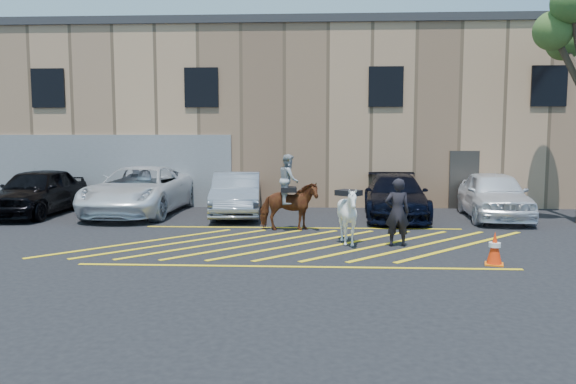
{
  "coord_description": "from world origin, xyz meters",
  "views": [
    {
      "loc": [
        0.43,
        -14.55,
        2.83
      ],
      "look_at": [
        -0.33,
        0.2,
        1.3
      ],
      "focal_mm": 35.0,
      "sensor_mm": 36.0,
      "label": 1
    }
  ],
  "objects_px": {
    "car_blue_suv": "(395,196)",
    "traffic_cone": "(495,248)",
    "car_white_pickup": "(140,190)",
    "car_silver_sedan": "(237,194)",
    "car_black_suv": "(37,192)",
    "car_white_suv": "(494,195)",
    "handler": "(397,212)",
    "saddled_white": "(348,215)",
    "mounted_bay": "(289,200)"
  },
  "relations": [
    {
      "from": "mounted_bay",
      "to": "traffic_cone",
      "type": "distance_m",
      "value": 6.25
    },
    {
      "from": "car_white_pickup",
      "to": "handler",
      "type": "height_order",
      "value": "handler"
    },
    {
      "from": "car_silver_sedan",
      "to": "car_white_suv",
      "type": "height_order",
      "value": "car_white_suv"
    },
    {
      "from": "car_white_suv",
      "to": "mounted_bay",
      "type": "height_order",
      "value": "mounted_bay"
    },
    {
      "from": "car_white_suv",
      "to": "mounted_bay",
      "type": "bearing_deg",
      "value": -153.12
    },
    {
      "from": "handler",
      "to": "traffic_cone",
      "type": "xyz_separation_m",
      "value": [
        1.83,
        -1.95,
        -0.5
      ]
    },
    {
      "from": "car_silver_sedan",
      "to": "car_white_suv",
      "type": "distance_m",
      "value": 8.7
    },
    {
      "from": "car_silver_sedan",
      "to": "car_blue_suv",
      "type": "distance_m",
      "value": 5.44
    },
    {
      "from": "car_black_suv",
      "to": "mounted_bay",
      "type": "distance_m",
      "value": 9.35
    },
    {
      "from": "mounted_bay",
      "to": "saddled_white",
      "type": "relative_size",
      "value": 1.23
    },
    {
      "from": "car_white_suv",
      "to": "handler",
      "type": "distance_m",
      "value": 6.22
    },
    {
      "from": "car_blue_suv",
      "to": "handler",
      "type": "bearing_deg",
      "value": -93.59
    },
    {
      "from": "car_silver_sedan",
      "to": "traffic_cone",
      "type": "distance_m",
      "value": 9.66
    },
    {
      "from": "car_white_pickup",
      "to": "handler",
      "type": "distance_m",
      "value": 9.87
    },
    {
      "from": "car_white_pickup",
      "to": "car_silver_sedan",
      "type": "distance_m",
      "value": 3.51
    },
    {
      "from": "car_silver_sedan",
      "to": "mounted_bay",
      "type": "bearing_deg",
      "value": -61.53
    },
    {
      "from": "car_silver_sedan",
      "to": "car_blue_suv",
      "type": "height_order",
      "value": "car_silver_sedan"
    },
    {
      "from": "car_blue_suv",
      "to": "car_white_pickup",
      "type": "bearing_deg",
      "value": -179.08
    },
    {
      "from": "car_white_suv",
      "to": "mounted_bay",
      "type": "distance_m",
      "value": 7.26
    },
    {
      "from": "handler",
      "to": "mounted_bay",
      "type": "bearing_deg",
      "value": -39.46
    },
    {
      "from": "car_white_suv",
      "to": "saddled_white",
      "type": "bearing_deg",
      "value": -132.12
    },
    {
      "from": "saddled_white",
      "to": "car_silver_sedan",
      "type": "bearing_deg",
      "value": 125.98
    },
    {
      "from": "car_black_suv",
      "to": "saddled_white",
      "type": "xyz_separation_m",
      "value": [
        10.58,
        -4.76,
        -0.06
      ]
    },
    {
      "from": "handler",
      "to": "mounted_bay",
      "type": "height_order",
      "value": "mounted_bay"
    },
    {
      "from": "car_white_suv",
      "to": "car_blue_suv",
      "type": "bearing_deg",
      "value": -175.87
    },
    {
      "from": "car_silver_sedan",
      "to": "handler",
      "type": "distance_m",
      "value": 6.98
    },
    {
      "from": "handler",
      "to": "traffic_cone",
      "type": "bearing_deg",
      "value": 130.76
    },
    {
      "from": "car_blue_suv",
      "to": "mounted_bay",
      "type": "height_order",
      "value": "mounted_bay"
    },
    {
      "from": "handler",
      "to": "traffic_cone",
      "type": "distance_m",
      "value": 2.72
    },
    {
      "from": "car_blue_suv",
      "to": "car_white_suv",
      "type": "bearing_deg",
      "value": 2.77
    },
    {
      "from": "car_silver_sedan",
      "to": "mounted_bay",
      "type": "xyz_separation_m",
      "value": [
        1.95,
        -2.9,
        0.15
      ]
    },
    {
      "from": "car_black_suv",
      "to": "car_silver_sedan",
      "type": "bearing_deg",
      "value": 1.81
    },
    {
      "from": "car_black_suv",
      "to": "car_white_suv",
      "type": "bearing_deg",
      "value": 0.27
    },
    {
      "from": "car_white_pickup",
      "to": "traffic_cone",
      "type": "xyz_separation_m",
      "value": [
        10.13,
        -7.3,
        -0.47
      ]
    },
    {
      "from": "car_blue_suv",
      "to": "traffic_cone",
      "type": "distance_m",
      "value": 6.97
    },
    {
      "from": "car_white_pickup",
      "to": "car_black_suv",
      "type": "bearing_deg",
      "value": -170.65
    },
    {
      "from": "saddled_white",
      "to": "mounted_bay",
      "type": "bearing_deg",
      "value": 128.68
    },
    {
      "from": "car_white_suv",
      "to": "saddled_white",
      "type": "height_order",
      "value": "car_white_suv"
    },
    {
      "from": "car_black_suv",
      "to": "car_white_suv",
      "type": "height_order",
      "value": "car_black_suv"
    },
    {
      "from": "car_silver_sedan",
      "to": "mounted_bay",
      "type": "relative_size",
      "value": 2.04
    },
    {
      "from": "car_silver_sedan",
      "to": "handler",
      "type": "xyz_separation_m",
      "value": [
        4.8,
        -5.06,
        0.11
      ]
    },
    {
      "from": "mounted_bay",
      "to": "handler",
      "type": "bearing_deg",
      "value": -37.11
    },
    {
      "from": "handler",
      "to": "car_silver_sedan",
      "type": "bearing_deg",
      "value": -48.82
    },
    {
      "from": "car_silver_sedan",
      "to": "car_white_suv",
      "type": "relative_size",
      "value": 0.97
    },
    {
      "from": "car_white_pickup",
      "to": "car_white_suv",
      "type": "distance_m",
      "value": 12.2
    },
    {
      "from": "car_white_pickup",
      "to": "car_silver_sedan",
      "type": "xyz_separation_m",
      "value": [
        3.49,
        -0.29,
        -0.09
      ]
    },
    {
      "from": "car_black_suv",
      "to": "car_silver_sedan",
      "type": "relative_size",
      "value": 1.06
    },
    {
      "from": "car_white_suv",
      "to": "mounted_bay",
      "type": "xyz_separation_m",
      "value": [
        -6.74,
        -2.7,
        0.11
      ]
    },
    {
      "from": "handler",
      "to": "traffic_cone",
      "type": "relative_size",
      "value": 2.36
    },
    {
      "from": "car_white_suv",
      "to": "handler",
      "type": "relative_size",
      "value": 2.72
    }
  ]
}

